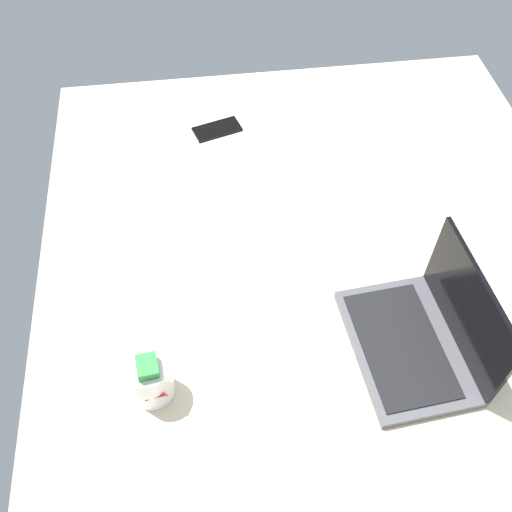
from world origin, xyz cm
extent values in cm
cube|color=beige|center=(0.00, 0.00, 9.00)|extent=(180.00, 140.00, 18.00)
cube|color=#4C4C51|center=(16.30, 12.72, 19.00)|extent=(34.73, 25.56, 2.00)
cube|color=black|center=(16.42, 11.23, 20.20)|extent=(30.26, 19.26, 0.40)
cube|color=black|center=(15.42, 23.69, 30.50)|extent=(32.97, 3.63, 21.00)
cylinder|color=silver|center=(19.21, -42.60, 23.50)|extent=(9.00, 9.00, 11.00)
cube|color=yellow|center=(19.63, -42.30, 21.25)|extent=(5.44, 5.60, 4.75)
cube|color=red|center=(20.20, -41.85, 23.34)|extent=(7.12, 5.37, 6.49)
cube|color=blue|center=(19.57, -42.04, 25.42)|extent=(7.70, 6.96, 5.61)
cube|color=#268C33|center=(18.95, -42.77, 27.52)|extent=(6.33, 6.64, 5.11)
cube|color=#268C33|center=(19.82, -42.36, 29.60)|extent=(5.45, 4.84, 4.86)
cube|color=black|center=(-62.64, -21.95, 18.40)|extent=(10.47, 15.35, 0.80)
camera|label=1|loc=(73.20, -28.17, 130.75)|focal=40.28mm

